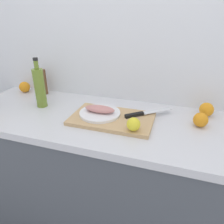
{
  "coord_description": "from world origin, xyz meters",
  "views": [
    {
      "loc": [
        0.23,
        -0.99,
        1.45
      ],
      "look_at": [
        -0.09,
        -0.01,
        0.95
      ],
      "focal_mm": 33.78,
      "sensor_mm": 36.0,
      "label": 1
    }
  ],
  "objects_px": {
    "cutting_board": "(112,119)",
    "lemon_0": "(133,124)",
    "fish_fillet": "(100,109)",
    "pepper_mill": "(43,82)",
    "orange_0": "(206,110)",
    "white_plate": "(100,113)",
    "olive_oil_bottle": "(40,87)",
    "chef_knife": "(143,113)"
  },
  "relations": [
    {
      "from": "cutting_board",
      "to": "lemon_0",
      "type": "distance_m",
      "value": 0.18
    },
    {
      "from": "fish_fillet",
      "to": "pepper_mill",
      "type": "height_order",
      "value": "pepper_mill"
    },
    {
      "from": "orange_0",
      "to": "white_plate",
      "type": "bearing_deg",
      "value": -160.17
    },
    {
      "from": "white_plate",
      "to": "olive_oil_bottle",
      "type": "xyz_separation_m",
      "value": [
        -0.4,
        0.03,
        0.1
      ]
    },
    {
      "from": "cutting_board",
      "to": "white_plate",
      "type": "bearing_deg",
      "value": 171.18
    },
    {
      "from": "lemon_0",
      "to": "pepper_mill",
      "type": "relative_size",
      "value": 0.38
    },
    {
      "from": "cutting_board",
      "to": "lemon_0",
      "type": "bearing_deg",
      "value": -36.03
    },
    {
      "from": "chef_knife",
      "to": "olive_oil_bottle",
      "type": "height_order",
      "value": "olive_oil_bottle"
    },
    {
      "from": "lemon_0",
      "to": "pepper_mill",
      "type": "xyz_separation_m",
      "value": [
        -0.74,
        0.34,
        0.03
      ]
    },
    {
      "from": "cutting_board",
      "to": "lemon_0",
      "type": "height_order",
      "value": "lemon_0"
    },
    {
      "from": "chef_knife",
      "to": "orange_0",
      "type": "xyz_separation_m",
      "value": [
        0.34,
        0.14,
        0.01
      ]
    },
    {
      "from": "lemon_0",
      "to": "olive_oil_bottle",
      "type": "xyz_separation_m",
      "value": [
        -0.62,
        0.15,
        0.07
      ]
    },
    {
      "from": "olive_oil_bottle",
      "to": "pepper_mill",
      "type": "xyz_separation_m",
      "value": [
        -0.12,
        0.19,
        -0.04
      ]
    },
    {
      "from": "olive_oil_bottle",
      "to": "pepper_mill",
      "type": "bearing_deg",
      "value": 120.71
    },
    {
      "from": "lemon_0",
      "to": "chef_knife",
      "type": "bearing_deg",
      "value": 85.86
    },
    {
      "from": "cutting_board",
      "to": "pepper_mill",
      "type": "xyz_separation_m",
      "value": [
        -0.59,
        0.24,
        0.08
      ]
    },
    {
      "from": "lemon_0",
      "to": "pepper_mill",
      "type": "bearing_deg",
      "value": 155.0
    },
    {
      "from": "chef_knife",
      "to": "olive_oil_bottle",
      "type": "relative_size",
      "value": 0.79
    },
    {
      "from": "cutting_board",
      "to": "orange_0",
      "type": "relative_size",
      "value": 5.62
    },
    {
      "from": "fish_fillet",
      "to": "chef_knife",
      "type": "bearing_deg",
      "value": 16.25
    },
    {
      "from": "pepper_mill",
      "to": "lemon_0",
      "type": "bearing_deg",
      "value": -25.0
    },
    {
      "from": "fish_fillet",
      "to": "olive_oil_bottle",
      "type": "distance_m",
      "value": 0.41
    },
    {
      "from": "cutting_board",
      "to": "fish_fillet",
      "type": "bearing_deg",
      "value": 171.18
    },
    {
      "from": "white_plate",
      "to": "orange_0",
      "type": "distance_m",
      "value": 0.6
    },
    {
      "from": "orange_0",
      "to": "cutting_board",
      "type": "bearing_deg",
      "value": -156.33
    },
    {
      "from": "white_plate",
      "to": "orange_0",
      "type": "xyz_separation_m",
      "value": [
        0.57,
        0.2,
        0.01
      ]
    },
    {
      "from": "olive_oil_bottle",
      "to": "orange_0",
      "type": "xyz_separation_m",
      "value": [
        0.97,
        0.17,
        -0.09
      ]
    },
    {
      "from": "chef_knife",
      "to": "orange_0",
      "type": "height_order",
      "value": "orange_0"
    },
    {
      "from": "fish_fillet",
      "to": "white_plate",
      "type": "bearing_deg",
      "value": -165.96
    },
    {
      "from": "cutting_board",
      "to": "olive_oil_bottle",
      "type": "height_order",
      "value": "olive_oil_bottle"
    },
    {
      "from": "white_plate",
      "to": "lemon_0",
      "type": "relative_size",
      "value": 3.42
    },
    {
      "from": "pepper_mill",
      "to": "olive_oil_bottle",
      "type": "bearing_deg",
      "value": -59.29
    },
    {
      "from": "chef_knife",
      "to": "pepper_mill",
      "type": "xyz_separation_m",
      "value": [
        -0.75,
        0.16,
        0.06
      ]
    },
    {
      "from": "white_plate",
      "to": "pepper_mill",
      "type": "bearing_deg",
      "value": 156.27
    },
    {
      "from": "lemon_0",
      "to": "olive_oil_bottle",
      "type": "relative_size",
      "value": 0.22
    },
    {
      "from": "cutting_board",
      "to": "white_plate",
      "type": "relative_size",
      "value": 1.95
    },
    {
      "from": "olive_oil_bottle",
      "to": "pepper_mill",
      "type": "distance_m",
      "value": 0.23
    },
    {
      "from": "cutting_board",
      "to": "white_plate",
      "type": "height_order",
      "value": "white_plate"
    },
    {
      "from": "fish_fillet",
      "to": "orange_0",
      "type": "xyz_separation_m",
      "value": [
        0.57,
        0.2,
        -0.01
      ]
    },
    {
      "from": "cutting_board",
      "to": "orange_0",
      "type": "height_order",
      "value": "orange_0"
    },
    {
      "from": "cutting_board",
      "to": "olive_oil_bottle",
      "type": "distance_m",
      "value": 0.49
    },
    {
      "from": "cutting_board",
      "to": "chef_knife",
      "type": "bearing_deg",
      "value": 26.83
    }
  ]
}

